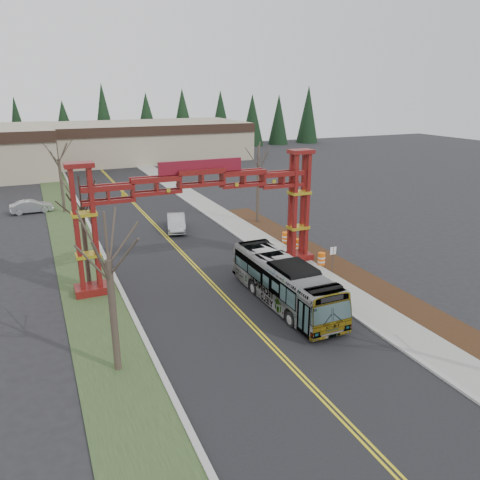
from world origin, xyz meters
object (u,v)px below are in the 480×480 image
gateway_arch (202,197)px  bare_tree_right_far (258,166)px  retail_building_east (145,141)px  bare_tree_median_near (108,261)px  silver_sedan (176,223)px  barrel_south (321,259)px  parked_car_far_a (31,206)px  bare_tree_median_mid (81,207)px  street_sign (333,255)px  transit_bus (284,282)px  barrel_north (285,238)px  barrel_mid (298,245)px  bare_tree_median_far (59,159)px

gateway_arch → bare_tree_right_far: (10.00, 11.39, -0.08)m
retail_building_east → bare_tree_median_near: bearing=-104.1°
silver_sedan → retail_building_east: bearing=95.0°
silver_sedan → barrel_south: (7.60, -13.97, -0.25)m
parked_car_far_a → bare_tree_median_mid: bearing=-175.5°
silver_sedan → street_sign: (7.45, -15.64, 0.73)m
gateway_arch → transit_bus: bearing=-64.6°
bare_tree_right_far → barrel_south: bearing=-93.9°
retail_building_east → barrel_north: (-0.77, -57.84, -2.98)m
transit_bus → barrel_south: (5.97, 4.72, -0.96)m
transit_bus → barrel_south: transit_bus is taller
bare_tree_right_far → barrel_mid: (-0.81, -9.49, -5.36)m
bare_tree_right_far → street_sign: (-1.05, -14.94, -4.38)m
parked_car_far_a → street_sign: (20.30, -28.75, 0.79)m
bare_tree_right_far → barrel_north: 9.07m
retail_building_east → bare_tree_median_mid: bare_tree_median_mid is taller
street_sign → barrel_mid: street_sign is taller
bare_tree_right_far → street_sign: 15.61m
silver_sedan → bare_tree_median_near: bare_tree_median_near is taller
retail_building_east → barrel_mid: 60.13m
barrel_mid → barrel_north: size_ratio=1.02×
silver_sedan → bare_tree_median_mid: bearing=-117.1°
gateway_arch → barrel_north: bearing=24.0°
bare_tree_median_mid → barrel_south: (17.10, -3.33, -5.16)m
bare_tree_median_mid → gateway_arch: bearing=-10.3°
bare_tree_median_far → barrel_mid: 28.40m
silver_sedan → bare_tree_median_near: size_ratio=0.59×
transit_bus → bare_tree_right_far: bearing=68.7°
transit_bus → bare_tree_median_mid: bare_tree_median_mid is taller
bare_tree_median_far → barrel_south: bearing=-56.4°
transit_bus → bare_tree_median_mid: bearing=143.7°
silver_sedan → bare_tree_right_far: bearing=9.9°
retail_building_east → barrel_north: bearing=-90.8°
bare_tree_median_mid → barrel_north: bearing=8.8°
transit_bus → barrel_south: 7.67m
transit_bus → barrel_north: (6.10, 10.72, -0.98)m
bare_tree_right_far → street_sign: bearing=-94.0°
street_sign → barrel_north: 7.74m
silver_sedan → bare_tree_median_near: 24.42m
retail_building_east → transit_bus: (-6.87, -68.56, -2.00)m
bare_tree_median_far → barrel_mid: bearing=-51.9°
retail_building_east → parked_car_far_a: retail_building_east is taller
retail_building_east → barrel_mid: bearing=-90.8°
barrel_south → barrel_mid: 3.79m
retail_building_east → barrel_mid: size_ratio=35.14×
silver_sedan → barrel_north: bearing=-31.2°
bare_tree_median_mid → street_sign: bearing=-16.4°
parked_car_far_a → barrel_south: (20.45, -27.07, -0.19)m
barrel_mid → barrel_north: barrel_mid is taller
bare_tree_median_mid → bare_tree_median_far: 22.40m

